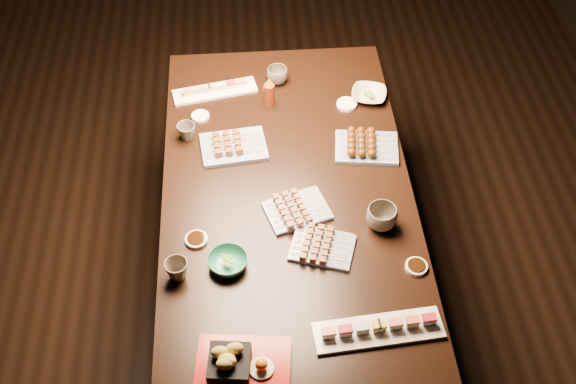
% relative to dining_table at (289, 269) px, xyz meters
% --- Properties ---
extents(ground, '(5.00, 5.00, 0.00)m').
position_rel_dining_table_xyz_m(ground, '(-0.10, 0.37, -0.38)').
color(ground, black).
rests_on(ground, ground).
extents(dining_table, '(0.90, 1.80, 0.75)m').
position_rel_dining_table_xyz_m(dining_table, '(0.00, 0.00, 0.00)').
color(dining_table, black).
rests_on(dining_table, ground).
extents(sushi_platter_near, '(0.41, 0.14, 0.05)m').
position_rel_dining_table_xyz_m(sushi_platter_near, '(0.23, -0.53, 0.40)').
color(sushi_platter_near, white).
rests_on(sushi_platter_near, dining_table).
extents(sushi_platter_far, '(0.36, 0.16, 0.04)m').
position_rel_dining_table_xyz_m(sushi_platter_far, '(-0.26, 0.64, 0.40)').
color(sushi_platter_far, white).
rests_on(sushi_platter_far, dining_table).
extents(yakitori_plate_center, '(0.25, 0.21, 0.05)m').
position_rel_dining_table_xyz_m(yakitori_plate_center, '(0.03, -0.03, 0.40)').
color(yakitori_plate_center, '#828EB6').
rests_on(yakitori_plate_center, dining_table).
extents(yakitori_plate_right, '(0.24, 0.21, 0.05)m').
position_rel_dining_table_xyz_m(yakitori_plate_right, '(0.10, -0.20, 0.40)').
color(yakitori_plate_right, '#828EB6').
rests_on(yakitori_plate_right, dining_table).
extents(yakitori_plate_left, '(0.26, 0.20, 0.06)m').
position_rel_dining_table_xyz_m(yakitori_plate_left, '(-0.19, 0.31, 0.41)').
color(yakitori_plate_left, '#828EB6').
rests_on(yakitori_plate_left, dining_table).
extents(tsukune_plate, '(0.26, 0.20, 0.06)m').
position_rel_dining_table_xyz_m(tsukune_plate, '(0.31, 0.27, 0.41)').
color(tsukune_plate, '#828EB6').
rests_on(tsukune_plate, dining_table).
extents(edamame_bowl_green, '(0.17, 0.17, 0.04)m').
position_rel_dining_table_xyz_m(edamame_bowl_green, '(-0.22, -0.24, 0.40)').
color(edamame_bowl_green, '#27785B').
rests_on(edamame_bowl_green, dining_table).
extents(edamame_bowl_cream, '(0.17, 0.17, 0.03)m').
position_rel_dining_table_xyz_m(edamame_bowl_cream, '(0.37, 0.56, 0.39)').
color(edamame_bowl_cream, beige).
rests_on(edamame_bowl_cream, dining_table).
extents(tempura_tray, '(0.30, 0.25, 0.10)m').
position_rel_dining_table_xyz_m(tempura_tray, '(-0.18, -0.63, 0.43)').
color(tempura_tray, black).
rests_on(tempura_tray, dining_table).
extents(teacup_near_left, '(0.09, 0.09, 0.07)m').
position_rel_dining_table_xyz_m(teacup_near_left, '(-0.38, -0.28, 0.41)').
color(teacup_near_left, brown).
rests_on(teacup_near_left, dining_table).
extents(teacup_mid_right, '(0.14, 0.14, 0.08)m').
position_rel_dining_table_xyz_m(teacup_mid_right, '(0.31, -0.11, 0.42)').
color(teacup_mid_right, brown).
rests_on(teacup_mid_right, dining_table).
extents(teacup_far_left, '(0.08, 0.08, 0.07)m').
position_rel_dining_table_xyz_m(teacup_far_left, '(-0.37, 0.38, 0.41)').
color(teacup_far_left, brown).
rests_on(teacup_far_left, dining_table).
extents(teacup_far_right, '(0.09, 0.09, 0.07)m').
position_rel_dining_table_xyz_m(teacup_far_right, '(0.00, 0.69, 0.41)').
color(teacup_far_right, brown).
rests_on(teacup_far_right, dining_table).
extents(condiment_bottle, '(0.05, 0.05, 0.13)m').
position_rel_dining_table_xyz_m(condiment_bottle, '(-0.04, 0.55, 0.44)').
color(condiment_bottle, maroon).
rests_on(condiment_bottle, dining_table).
extents(sauce_dish_west, '(0.10, 0.10, 0.01)m').
position_rel_dining_table_xyz_m(sauce_dish_west, '(-0.32, -0.13, 0.38)').
color(sauce_dish_west, white).
rests_on(sauce_dish_west, dining_table).
extents(sauce_dish_east, '(0.09, 0.09, 0.01)m').
position_rel_dining_table_xyz_m(sauce_dish_east, '(0.27, 0.52, 0.38)').
color(sauce_dish_east, white).
rests_on(sauce_dish_east, dining_table).
extents(sauce_dish_se, '(0.09, 0.09, 0.01)m').
position_rel_dining_table_xyz_m(sauce_dish_se, '(0.40, -0.30, 0.38)').
color(sauce_dish_se, white).
rests_on(sauce_dish_se, dining_table).
extents(sauce_dish_nw, '(0.09, 0.09, 0.01)m').
position_rel_dining_table_xyz_m(sauce_dish_nw, '(-0.32, 0.49, 0.38)').
color(sauce_dish_nw, white).
rests_on(sauce_dish_nw, dining_table).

